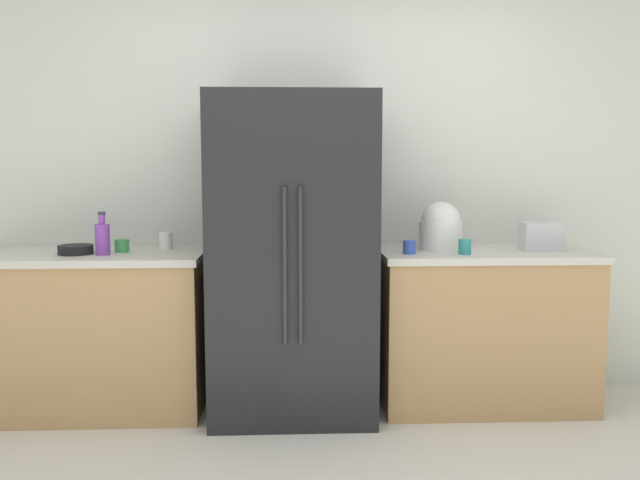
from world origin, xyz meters
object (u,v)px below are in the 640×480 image
object	(u,v)px
refrigerator	(292,256)
cup_a	(166,241)
cup_b	(122,246)
cup_d	(409,247)
rice_cooker	(441,228)
cup_c	(465,247)
bottle_a	(102,238)
bowl_a	(76,250)
toaster	(540,237)

from	to	relation	value
refrigerator	cup_a	world-z (taller)	refrigerator
cup_b	cup_d	distance (m)	1.63
rice_cooker	cup_b	bearing A→B (deg)	-179.21
cup_b	cup_c	distance (m)	1.94
bottle_a	bowl_a	bearing A→B (deg)	166.27
refrigerator	cup_b	distance (m)	0.98
cup_b	bottle_a	bearing A→B (deg)	-121.98
cup_c	bowl_a	bearing A→B (deg)	177.15
cup_c	cup_a	bearing A→B (deg)	169.79
cup_b	cup_d	size ratio (longest dim) A/B	1.09
bottle_a	refrigerator	bearing A→B (deg)	1.41
cup_c	refrigerator	bearing A→B (deg)	174.38
cup_b	cup_c	xyz separation A→B (m)	(1.93, -0.19, 0.01)
toaster	bottle_a	size ratio (longest dim) A/B	0.90
refrigerator	cup_a	bearing A→B (deg)	164.06
cup_c	bowl_a	size ratio (longest dim) A/B	0.44
rice_cooker	cup_c	distance (m)	0.25
refrigerator	toaster	bearing A→B (deg)	2.03
bottle_a	cup_c	bearing A→B (deg)	-1.96
cup_d	cup_c	bearing A→B (deg)	-7.06
cup_d	bowl_a	xyz separation A→B (m)	(-1.86, 0.07, -0.01)
toaster	rice_cooker	bearing A→B (deg)	173.16
toaster	cup_c	xyz separation A→B (m)	(-0.48, -0.14, -0.04)
bottle_a	cup_d	world-z (taller)	bottle_a
cup_d	cup_a	bearing A→B (deg)	169.11
rice_cooker	cup_c	bearing A→B (deg)	-67.35
toaster	rice_cooker	xyz separation A→B (m)	(-0.57, 0.07, 0.05)
bottle_a	bowl_a	world-z (taller)	bottle_a
cup_d	bowl_a	size ratio (longest dim) A/B	0.39
bowl_a	cup_b	bearing A→B (deg)	18.87
cup_b	bowl_a	distance (m)	0.25
refrigerator	cup_d	xyz separation A→B (m)	(0.65, -0.06, 0.06)
rice_cooker	bowl_a	size ratio (longest dim) A/B	1.47
rice_cooker	cup_d	xyz separation A→B (m)	(-0.21, -0.18, -0.09)
toaster	rice_cooker	world-z (taller)	rice_cooker
rice_cooker	cup_a	xyz separation A→B (m)	(-1.61, 0.09, -0.08)
cup_a	cup_d	world-z (taller)	cup_a
cup_a	cup_b	bearing A→B (deg)	-152.77
bottle_a	cup_b	bearing A→B (deg)	58.02
bottle_a	cup_a	distance (m)	0.39
cup_a	bowl_a	world-z (taller)	cup_a
cup_c	bowl_a	world-z (taller)	cup_c
rice_cooker	cup_d	size ratio (longest dim) A/B	3.77
toaster	cup_d	xyz separation A→B (m)	(-0.78, -0.11, -0.04)
refrigerator	toaster	size ratio (longest dim) A/B	8.39
cup_b	bowl_a	world-z (taller)	cup_b
refrigerator	bowl_a	bearing A→B (deg)	179.36
refrigerator	rice_cooker	world-z (taller)	refrigerator
toaster	cup_b	distance (m)	2.41
refrigerator	bowl_a	size ratio (longest dim) A/B	9.37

